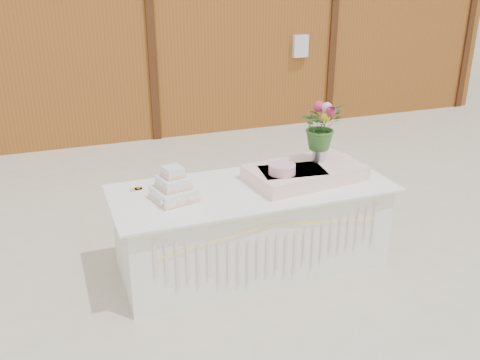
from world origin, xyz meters
TOP-DOWN VIEW (x-y plane):
  - ground at (0.00, 0.00)m, footprint 80.00×80.00m
  - barn at (-0.01, 5.99)m, footprint 12.60×4.60m
  - cake_table at (0.00, -0.00)m, footprint 2.40×1.00m
  - wedding_cake at (-0.69, -0.02)m, footprint 0.38×0.38m
  - pink_cake_stand at (0.23, -0.09)m, footprint 0.29×0.29m
  - satin_runner at (0.50, 0.00)m, footprint 1.05×0.69m
  - flower_vase at (0.67, 0.08)m, footprint 0.12×0.12m
  - bouquet at (0.67, 0.08)m, footprint 0.46×0.42m
  - loose_flowers at (-0.95, 0.13)m, footprint 0.29×0.40m

SIDE VIEW (x-z plane):
  - ground at x=0.00m, z-range 0.00..0.00m
  - cake_table at x=0.00m, z-range 0.00..0.77m
  - loose_flowers at x=-0.95m, z-range 0.77..0.79m
  - satin_runner at x=0.50m, z-range 0.77..0.90m
  - wedding_cake at x=-0.69m, z-range 0.72..1.01m
  - pink_cake_stand at x=0.23m, z-range 0.78..0.99m
  - flower_vase at x=0.67m, z-range 0.90..1.06m
  - bouquet at x=0.67m, z-range 1.06..1.48m
  - barn at x=-0.01m, z-range 0.03..3.33m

